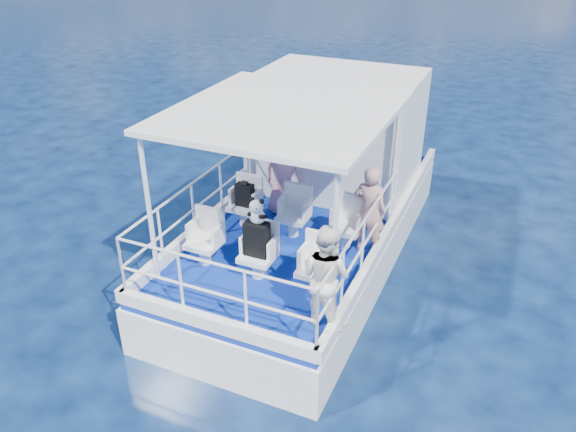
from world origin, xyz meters
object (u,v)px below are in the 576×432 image
object	(u,v)px
backpack_center	(257,239)
panda	(257,211)
passenger_port_fwd	(284,174)
passenger_stbd_aft	(326,276)

from	to	relation	value
backpack_center	panda	distance (m)	0.45
passenger_port_fwd	passenger_stbd_aft	world-z (taller)	passenger_port_fwd
passenger_port_fwd	passenger_stbd_aft	size ratio (longest dim) A/B	1.04
passenger_stbd_aft	backpack_center	size ratio (longest dim) A/B	2.78
passenger_stbd_aft	panda	size ratio (longest dim) A/B	3.77
passenger_port_fwd	panda	xyz separation A→B (m)	(0.47, -1.95, 0.34)
passenger_port_fwd	passenger_stbd_aft	xyz separation A→B (m)	(1.71, -2.54, -0.03)
panda	passenger_port_fwd	bearing A→B (deg)	103.57
passenger_port_fwd	backpack_center	bearing A→B (deg)	107.35
passenger_port_fwd	backpack_center	world-z (taller)	passenger_port_fwd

